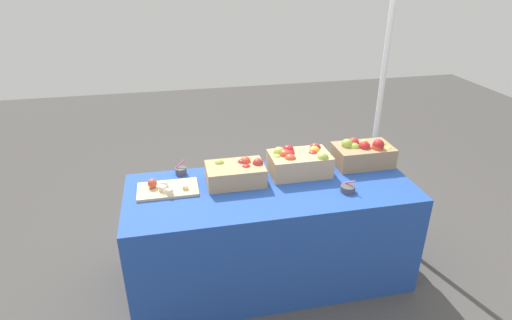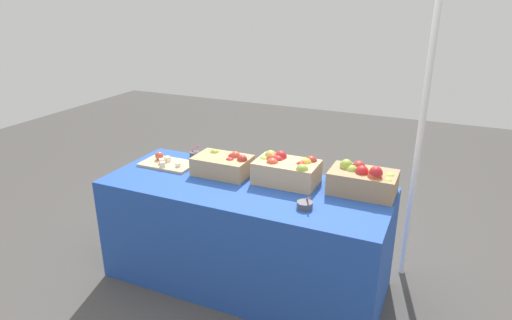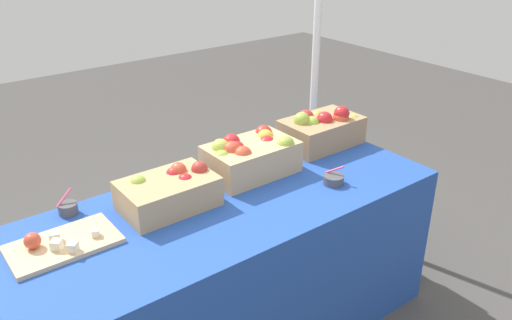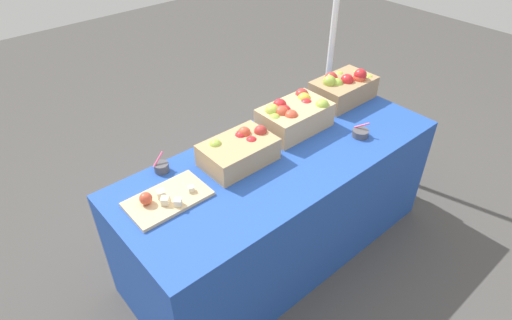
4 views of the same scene
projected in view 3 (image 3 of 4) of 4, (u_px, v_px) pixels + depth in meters
table at (229, 272)px, 2.38m from camera, size 1.90×0.76×0.74m
apple_crate_left at (323, 128)px, 2.73m from camera, size 0.41×0.26×0.21m
apple_crate_middle at (250, 155)px, 2.42m from camera, size 0.41×0.26×0.19m
apple_crate_right at (169, 191)px, 2.15m from camera, size 0.38×0.25×0.16m
cutting_board_front at (60, 244)px, 1.91m from camera, size 0.39×0.23×0.08m
sample_bowl_near at (333, 179)px, 2.35m from camera, size 0.09×0.09×0.09m
sample_bowl_mid at (68, 208)px, 2.12m from camera, size 0.08×0.08×0.10m
tent_pole at (315, 66)px, 3.04m from camera, size 0.04×0.04×2.07m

